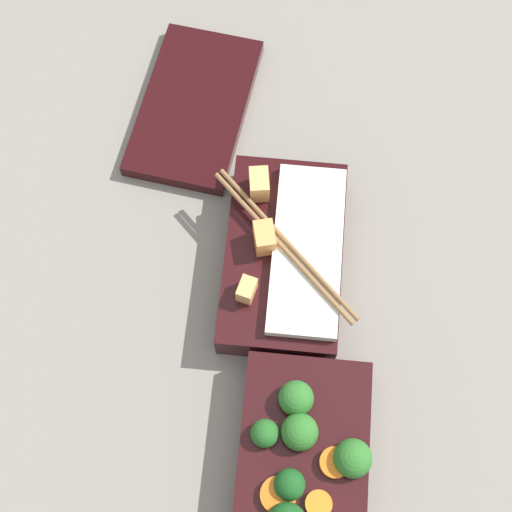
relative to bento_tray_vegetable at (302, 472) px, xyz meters
name	(u,v)px	position (x,y,z in m)	size (l,w,h in m)	color
ground_plane	(297,362)	(0.11, 0.01, -0.03)	(3.00, 3.00, 0.00)	gray
bento_tray_vegetable	(302,472)	(0.00, 0.00, 0.00)	(0.21, 0.12, 0.07)	black
bento_tray_rice	(285,255)	(0.22, 0.03, 0.00)	(0.21, 0.16, 0.07)	black
bento_lid	(195,107)	(0.41, 0.16, -0.02)	(0.21, 0.12, 0.02)	black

